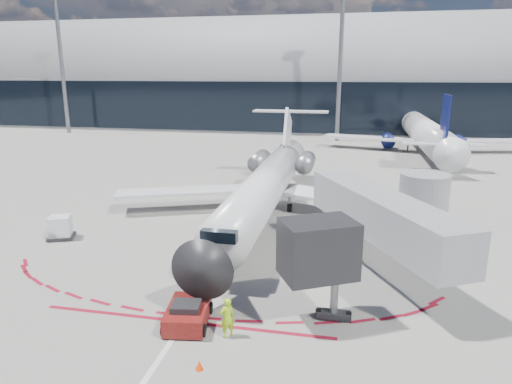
% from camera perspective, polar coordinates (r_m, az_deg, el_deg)
% --- Properties ---
extents(ground, '(260.00, 260.00, 0.00)m').
position_cam_1_polar(ground, '(32.17, -1.80, -5.60)').
color(ground, slate).
rests_on(ground, ground).
extents(apron_centerline, '(0.25, 40.00, 0.01)m').
position_cam_1_polar(apron_centerline, '(34.00, -1.02, -4.44)').
color(apron_centerline, silver).
rests_on(apron_centerline, ground).
extents(apron_stop_bar, '(14.00, 0.25, 0.01)m').
position_cam_1_polar(apron_stop_bar, '(22.19, -8.95, -15.72)').
color(apron_stop_bar, maroon).
rests_on(apron_stop_bar, ground).
extents(terminal_building, '(150.00, 24.15, 24.00)m').
position_cam_1_polar(terminal_building, '(94.59, 7.53, 13.06)').
color(terminal_building, gray).
rests_on(terminal_building, ground).
extents(jet_bridge, '(10.03, 15.20, 4.90)m').
position_cam_1_polar(jet_bridge, '(27.68, 16.77, -3.09)').
color(jet_bridge, '#9B9FA4').
rests_on(jet_bridge, ground).
extents(light_mast_west, '(0.70, 0.70, 25.00)m').
position_cam_1_polar(light_mast_west, '(93.21, -23.11, 14.47)').
color(light_mast_west, slate).
rests_on(light_mast_west, ground).
extents(light_mast_centre, '(0.70, 0.70, 25.00)m').
position_cam_1_polar(light_mast_centre, '(77.35, 10.48, 15.53)').
color(light_mast_centre, slate).
rests_on(light_mast_centre, ground).
extents(regional_jet, '(25.29, 31.19, 7.81)m').
position_cam_1_polar(regional_jet, '(36.05, 1.38, 1.00)').
color(regional_jet, silver).
rests_on(regional_jet, ground).
extents(pushback_tug, '(2.30, 4.64, 1.18)m').
position_cam_1_polar(pushback_tug, '(21.75, -8.54, -14.81)').
color(pushback_tug, '#590C0C').
rests_on(pushback_tug, ground).
extents(ramp_worker, '(0.80, 0.76, 1.84)m').
position_cam_1_polar(ramp_worker, '(20.49, -3.62, -15.39)').
color(ramp_worker, '#A3D716').
rests_on(ramp_worker, ground).
extents(uld_container, '(2.14, 2.00, 1.61)m').
position_cam_1_polar(uld_container, '(34.30, -23.24, -4.12)').
color(uld_container, black).
rests_on(uld_container, ground).
extents(safety_cone_right, '(0.31, 0.31, 0.43)m').
position_cam_1_polar(safety_cone_right, '(19.02, -7.12, -20.65)').
color(safety_cone_right, '#FF3A05').
rests_on(safety_cone_right, ground).
extents(bg_airliner_0, '(33.72, 35.70, 10.91)m').
position_cam_1_polar(bg_airliner_0, '(70.93, 20.44, 9.24)').
color(bg_airliner_0, silver).
rests_on(bg_airliner_0, ground).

